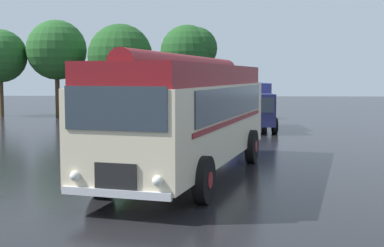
{
  "coord_description": "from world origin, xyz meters",
  "views": [
    {
      "loc": [
        1.55,
        -14.78,
        2.92
      ],
      "look_at": [
        0.66,
        2.01,
        1.4
      ],
      "focal_mm": 50.0,
      "sensor_mm": 36.0,
      "label": 1
    }
  ],
  "objects_px": {
    "car_near_left": "(144,112)",
    "box_van": "(249,104)",
    "vintage_bus": "(189,111)",
    "car_mid_left": "(191,113)"
  },
  "relations": [
    {
      "from": "car_near_left",
      "to": "box_van",
      "type": "relative_size",
      "value": 0.74
    },
    {
      "from": "car_near_left",
      "to": "box_van",
      "type": "bearing_deg",
      "value": -11.58
    },
    {
      "from": "car_near_left",
      "to": "box_van",
      "type": "distance_m",
      "value": 6.03
    },
    {
      "from": "vintage_bus",
      "to": "car_mid_left",
      "type": "bearing_deg",
      "value": 92.86
    },
    {
      "from": "box_van",
      "to": "car_near_left",
      "type": "bearing_deg",
      "value": 168.42
    },
    {
      "from": "vintage_bus",
      "to": "car_near_left",
      "type": "distance_m",
      "value": 15.21
    },
    {
      "from": "car_near_left",
      "to": "box_van",
      "type": "height_order",
      "value": "box_van"
    },
    {
      "from": "vintage_bus",
      "to": "car_near_left",
      "type": "bearing_deg",
      "value": 103.07
    },
    {
      "from": "vintage_bus",
      "to": "car_mid_left",
      "type": "distance_m",
      "value": 14.31
    },
    {
      "from": "car_mid_left",
      "to": "car_near_left",
      "type": "bearing_deg",
      "value": 168.9
    }
  ]
}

